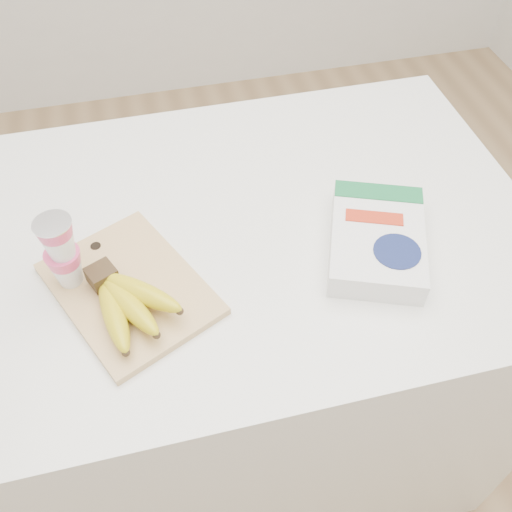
{
  "coord_description": "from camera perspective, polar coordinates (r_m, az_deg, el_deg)",
  "views": [
    {
      "loc": [
        -0.13,
        -0.79,
        1.79
      ],
      "look_at": [
        0.03,
        -0.12,
        0.99
      ],
      "focal_mm": 40.0,
      "sensor_mm": 36.0,
      "label": 1
    }
  ],
  "objects": [
    {
      "name": "bananas",
      "position": [
        1.01,
        -12.88,
        -4.46
      ],
      "size": [
        0.17,
        0.21,
        0.06
      ],
      "color": "#382816",
      "rests_on": "cutting_board"
    },
    {
      "name": "yogurt_stack",
      "position": [
        1.04,
        -18.89,
        0.49
      ],
      "size": [
        0.07,
        0.07,
        0.15
      ],
      "color": "white",
      "rests_on": "cutting_board"
    },
    {
      "name": "cereal_box",
      "position": [
        1.12,
        11.99,
        1.62
      ],
      "size": [
        0.26,
        0.3,
        0.06
      ],
      "rotation": [
        0.0,
        0.0,
        -0.37
      ],
      "color": "white",
      "rests_on": "table"
    },
    {
      "name": "table",
      "position": [
        1.54,
        -2.17,
        -9.42
      ],
      "size": [
        1.27,
        0.85,
        0.95
      ],
      "primitive_type": "cube",
      "color": "white",
      "rests_on": "ground"
    },
    {
      "name": "room",
      "position": [
        0.91,
        -3.85,
        20.37
      ],
      "size": [
        4.0,
        4.0,
        4.0
      ],
      "color": "tan",
      "rests_on": "ground"
    },
    {
      "name": "cutting_board",
      "position": [
        1.07,
        -12.55,
        -3.2
      ],
      "size": [
        0.34,
        0.38,
        0.02
      ],
      "primitive_type": "cube",
      "rotation": [
        0.0,
        0.0,
        0.44
      ],
      "color": "tan",
      "rests_on": "table"
    }
  ]
}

